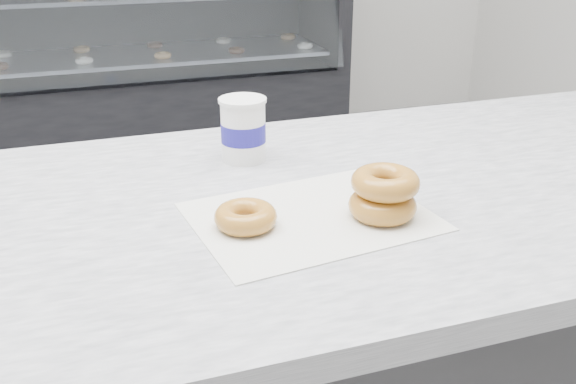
# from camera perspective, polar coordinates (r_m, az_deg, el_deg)

# --- Properties ---
(display_case) EXTENTS (2.40, 0.74, 1.25)m
(display_case) POSITION_cam_1_polar(r_m,az_deg,el_deg) (3.70, -14.44, 10.27)
(display_case) COLOR black
(display_case) RESTS_ON ground
(wax_paper) EXTENTS (0.37, 0.30, 0.00)m
(wax_paper) POSITION_cam_1_polar(r_m,az_deg,el_deg) (0.95, 2.04, -2.19)
(wax_paper) COLOR silver
(wax_paper) RESTS_ON counter
(donut_single) EXTENTS (0.11, 0.11, 0.03)m
(donut_single) POSITION_cam_1_polar(r_m,az_deg,el_deg) (0.91, -3.79, -2.20)
(donut_single) COLOR #B77432
(donut_single) RESTS_ON wax_paper
(donut_stack) EXTENTS (0.14, 0.14, 0.07)m
(donut_stack) POSITION_cam_1_polar(r_m,az_deg,el_deg) (0.95, 8.52, -0.16)
(donut_stack) COLOR #B77432
(donut_stack) RESTS_ON wax_paper
(coffee_cup) EXTENTS (0.10, 0.10, 0.11)m
(coffee_cup) POSITION_cam_1_polar(r_m,az_deg,el_deg) (1.15, -4.00, 5.63)
(coffee_cup) COLOR white
(coffee_cup) RESTS_ON counter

